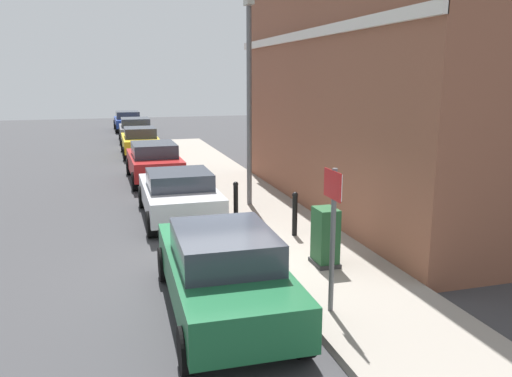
% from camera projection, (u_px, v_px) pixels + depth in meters
% --- Properties ---
extents(ground, '(80.00, 80.00, 0.00)m').
position_uv_depth(ground, '(226.00, 273.00, 10.15)').
color(ground, '#38383A').
extents(sidewalk, '(2.48, 30.00, 0.15)m').
position_uv_depth(sidewalk, '(244.00, 196.00, 16.30)').
color(sidewalk, gray).
rests_on(sidewalk, ground).
extents(corner_building, '(7.73, 12.12, 7.04)m').
position_uv_depth(corner_building, '(426.00, 86.00, 15.12)').
color(corner_building, brown).
rests_on(corner_building, ground).
extents(car_green, '(1.89, 4.38, 1.45)m').
position_uv_depth(car_green, '(223.00, 270.00, 8.28)').
color(car_green, '#195933').
rests_on(car_green, ground).
extents(car_silver, '(1.97, 4.07, 1.34)m').
position_uv_depth(car_silver, '(179.00, 194.00, 13.85)').
color(car_silver, '#B7B7BC').
rests_on(car_silver, ground).
extents(car_red, '(1.89, 4.15, 1.43)m').
position_uv_depth(car_red, '(154.00, 161.00, 18.86)').
color(car_red, maroon).
rests_on(car_red, ground).
extents(car_yellow, '(1.77, 4.16, 1.37)m').
position_uv_depth(car_yellow, '(140.00, 141.00, 25.06)').
color(car_yellow, gold).
rests_on(car_yellow, ground).
extents(car_grey, '(1.98, 4.05, 1.38)m').
position_uv_depth(car_grey, '(136.00, 129.00, 30.48)').
color(car_grey, slate).
rests_on(car_grey, ground).
extents(car_blue, '(1.92, 4.35, 1.36)m').
position_uv_depth(car_blue, '(128.00, 120.00, 36.45)').
color(car_blue, navy).
rests_on(car_blue, ground).
extents(utility_cabinet, '(0.46, 0.61, 1.15)m').
position_uv_depth(utility_cabinet, '(325.00, 239.00, 10.07)').
color(utility_cabinet, '#1E4C28').
rests_on(utility_cabinet, sidewalk).
extents(bollard_near_cabinet, '(0.14, 0.14, 1.04)m').
position_uv_depth(bollard_near_cabinet, '(295.00, 212.00, 11.94)').
color(bollard_near_cabinet, black).
rests_on(bollard_near_cabinet, sidewalk).
extents(bollard_far_kerb, '(0.14, 0.14, 1.04)m').
position_uv_depth(bollard_far_kerb, '(236.00, 200.00, 13.11)').
color(bollard_far_kerb, black).
rests_on(bollard_far_kerb, sidewalk).
extents(street_sign, '(0.08, 0.60, 2.30)m').
position_uv_depth(street_sign, '(333.00, 219.00, 7.87)').
color(street_sign, '#59595B').
rests_on(street_sign, sidewalk).
extents(lamppost, '(0.20, 0.44, 5.72)m').
position_uv_depth(lamppost, '(249.00, 94.00, 14.33)').
color(lamppost, '#59595B').
rests_on(lamppost, sidewalk).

